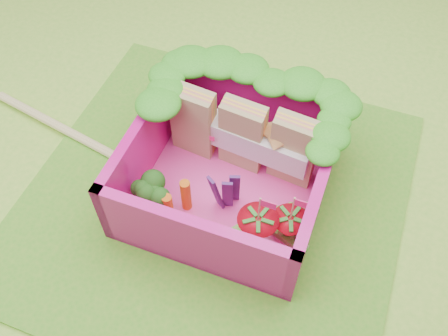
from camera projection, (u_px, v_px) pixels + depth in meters
ground at (214, 199)px, 3.58m from camera, size 14.00×14.00×0.00m
placemat at (214, 198)px, 3.57m from camera, size 2.60×2.60×0.03m
bento_floor at (229, 188)px, 3.57m from camera, size 1.30×1.30×0.05m
bento_box at (229, 167)px, 3.37m from camera, size 1.30×1.30×0.55m
lettuce_ruffle at (253, 88)px, 3.35m from camera, size 1.43×0.77×0.11m
sandwich_stack at (243, 136)px, 3.48m from camera, size 1.07×0.27×0.56m
broccoli at (153, 190)px, 3.31m from camera, size 0.34×0.34×0.27m
carrot_sticks at (178, 201)px, 3.33m from camera, size 0.15×0.19×0.28m
purple_wedges at (226, 192)px, 3.30m from camera, size 0.17×0.13×0.38m
strawberry_left at (257, 230)px, 3.19m from camera, size 0.27×0.27×0.51m
strawberry_right at (289, 227)px, 3.21m from camera, size 0.23×0.23×0.47m
snap_peas at (271, 227)px, 3.33m from camera, size 0.64×0.61×0.05m
chopsticks at (105, 151)px, 3.78m from camera, size 2.33×0.50×0.05m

